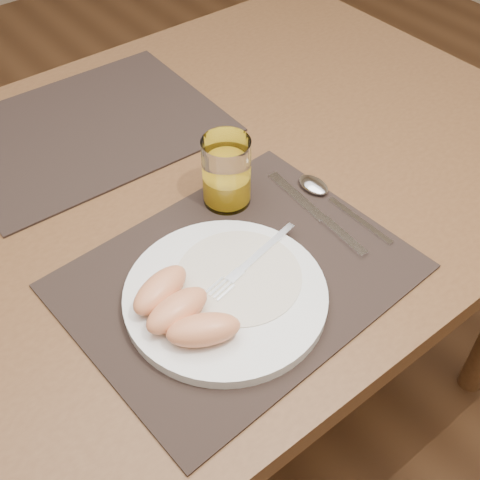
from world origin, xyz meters
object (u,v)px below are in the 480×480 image
fork (246,266)px  spoon (320,190)px  placemat_far (88,128)px  knife (323,219)px  placemat_near (238,276)px  juice_glass (227,175)px  table (171,224)px  plate (226,295)px

fork → spoon: (0.20, 0.06, -0.01)m
placemat_far → knife: 0.46m
placemat_far → spoon: 0.44m
spoon → placemat_near: bearing=-165.1°
placemat_far → juice_glass: juice_glass is taller
knife → juice_glass: 0.16m
placemat_near → fork: (0.01, -0.01, 0.02)m
table → juice_glass: 0.17m
placemat_far → juice_glass: 0.32m
knife → juice_glass: (-0.09, 0.13, 0.05)m
knife → juice_glass: juice_glass is taller
spoon → juice_glass: juice_glass is taller
placemat_far → plate: 0.47m
table → placemat_near: bearing=-97.2°
placemat_near → table: bearing=82.8°
juice_glass → knife: bearing=-56.1°
knife → juice_glass: bearing=123.9°
placemat_far → fork: 0.45m
spoon → knife: bearing=-129.0°
table → fork: (-0.02, -0.23, 0.11)m
fork → knife: fork is taller
placemat_near → juice_glass: size_ratio=4.04×
juice_glass → spoon: bearing=-31.8°
knife → spoon: bearing=51.0°
table → placemat_far: (-0.02, 0.22, 0.09)m
table → spoon: bearing=-42.4°
placemat_near → plate: bearing=-148.9°
table → spoon: spoon is taller
plate → knife: bearing=8.1°
juice_glass → table: bearing=122.2°
placemat_near → spoon: size_ratio=2.35×
spoon → table: bearing=137.6°
juice_glass → placemat_far: bearing=104.5°
fork → juice_glass: juice_glass is taller
plate → juice_glass: juice_glass is taller
table → knife: (0.14, -0.21, 0.09)m
table → placemat_far: 0.24m
table → placemat_near: placemat_near is taller
placemat_near → plate: 0.05m
placemat_far → juice_glass: size_ratio=4.04×
fork → juice_glass: size_ratio=1.56×
placemat_near → juice_glass: 0.16m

